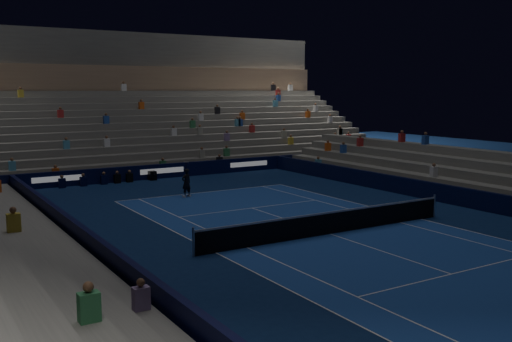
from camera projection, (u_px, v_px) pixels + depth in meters
The scene contains 9 objects.
ground at pixel (330, 234), 24.71m from camera, with size 90.00×90.00×0.00m, color #0C1F49.
court_surface at pixel (330, 234), 24.71m from camera, with size 10.97×23.77×0.01m, color #1B4095.
sponsor_barrier_far at pixel (161, 171), 40.23m from camera, with size 44.00×0.25×1.00m, color black.
sponsor_barrier_east at pixel (479, 200), 29.68m from camera, with size 0.25×37.00×1.00m, color black.
sponsor_barrier_west at pixel (105, 257), 19.60m from camera, with size 0.25×37.00×1.00m, color black.
grandstand_main at pixel (116, 123), 47.76m from camera, with size 44.00×15.20×11.20m.
tennis_net at pixel (330, 223), 24.64m from camera, with size 12.90×0.10×1.10m.
tennis_player at pixel (186, 183), 33.15m from camera, with size 0.60×0.40×1.65m, color black.
broadcast_camera at pixel (152, 175), 39.45m from camera, with size 0.47×0.92×0.61m.
Camera 1 is at (-15.33, -18.86, 6.09)m, focal length 40.77 mm.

